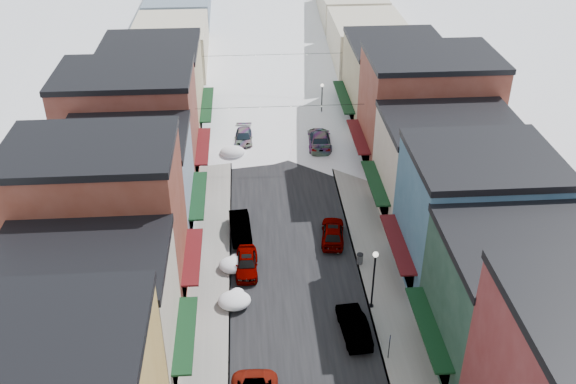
{
  "coord_description": "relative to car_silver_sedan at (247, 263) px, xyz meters",
  "views": [
    {
      "loc": [
        -3.3,
        -17.24,
        31.38
      ],
      "look_at": [
        0.0,
        29.66,
        2.77
      ],
      "focal_mm": 40.0,
      "sensor_mm": 36.0,
      "label": 1
    }
  ],
  "objects": [
    {
      "name": "bldg_r_green",
      "position": [
        16.92,
        -10.6,
        4.03
      ],
      "size": [
        11.3,
        9.2,
        9.5
      ],
      "color": "#1A362A",
      "rests_on": "ground"
    },
    {
      "name": "overhead_cables",
      "position": [
        3.72,
        24.9,
        5.48
      ],
      "size": [
        16.4,
        15.04,
        0.04
      ],
      "color": "black",
      "rests_on": "ground"
    },
    {
      "name": "sidewalk_left",
      "position": [
        -2.88,
        37.4,
        -0.65
      ],
      "size": [
        3.2,
        160.0,
        0.15
      ],
      "primitive_type": "cube",
      "color": "gray",
      "rests_on": "ground"
    },
    {
      "name": "snow_pile_mid",
      "position": [
        -1.0,
        0.26,
        -0.25
      ],
      "size": [
        2.33,
        2.63,
        0.99
      ],
      "color": "white",
      "rests_on": "ground"
    },
    {
      "name": "bldg_r_blue",
      "position": [
        16.92,
        -1.6,
        4.53
      ],
      "size": [
        11.3,
        9.2,
        10.5
      ],
      "color": "#325771",
      "rests_on": "ground"
    },
    {
      "name": "curb_right",
      "position": [
        8.77,
        37.4,
        -0.65
      ],
      "size": [
        0.1,
        160.0,
        0.15
      ],
      "primitive_type": "cube",
      "color": "slate",
      "rests_on": "ground"
    },
    {
      "name": "bldg_l_cream",
      "position": [
        -9.47,
        -10.1,
        4.04
      ],
      "size": [
        11.3,
        8.2,
        9.5
      ],
      "color": "#BAAD96",
      "rests_on": "ground"
    },
    {
      "name": "bldg_l_tan",
      "position": [
        -9.47,
        25.4,
        4.28
      ],
      "size": [
        11.3,
        11.2,
        10.0
      ],
      "color": "tan",
      "rests_on": "ground"
    },
    {
      "name": "car_black_sedan",
      "position": [
        8.02,
        20.72,
        0.14
      ],
      "size": [
        2.71,
        6.04,
        1.72
      ],
      "primitive_type": "imported",
      "rotation": [
        0.0,
        0.0,
        3.09
      ],
      "color": "black",
      "rests_on": "ground"
    },
    {
      "name": "car_silver_sedan",
      "position": [
        0.0,
        0.0,
        0.0
      ],
      "size": [
        1.79,
        4.28,
        1.45
      ],
      "primitive_type": "imported",
      "rotation": [
        0.0,
        0.0,
        -0.02
      ],
      "color": "gray",
      "rests_on": "ground"
    },
    {
      "name": "car_dark_hatch",
      "position": [
        -0.46,
        4.9,
        0.05
      ],
      "size": [
        2.01,
        4.8,
        1.54
      ],
      "primitive_type": "imported",
      "rotation": [
        0.0,
        0.0,
        0.08
      ],
      "color": "black",
      "rests_on": "ground"
    },
    {
      "name": "curb_left",
      "position": [
        -1.33,
        37.4,
        -0.65
      ],
      "size": [
        0.1,
        160.0,
        0.15
      ],
      "primitive_type": "cube",
      "color": "slate",
      "rests_on": "ground"
    },
    {
      "name": "bldg_l_brick_near",
      "position": [
        -9.97,
        -2.1,
        5.53
      ],
      "size": [
        12.3,
        8.2,
        12.5
      ],
      "color": "maroon",
      "rests_on": "ground"
    },
    {
      "name": "car_silver_wagon",
      "position": [
        0.01,
        22.02,
        -0.03
      ],
      "size": [
        2.12,
        4.85,
        1.39
      ],
      "primitive_type": "imported",
      "rotation": [
        0.0,
        0.0,
        -0.04
      ],
      "color": "gray",
      "rests_on": "ground"
    },
    {
      "name": "snow_pile_near",
      "position": [
        -0.95,
        -3.98,
        -0.24
      ],
      "size": [
        2.41,
        2.69,
        1.02
      ],
      "color": "white",
      "rests_on": "ground"
    },
    {
      "name": "streetlamp_far",
      "position": [
        8.92,
        26.7,
        2.31
      ],
      "size": [
        0.38,
        0.38,
        4.57
      ],
      "color": "black",
      "rests_on": "sidewalk_right"
    },
    {
      "name": "bldg_r_brick_far",
      "position": [
        17.92,
        16.4,
        5.03
      ],
      "size": [
        13.3,
        9.2,
        11.5
      ],
      "color": "maroon",
      "rests_on": "ground"
    },
    {
      "name": "trash_can",
      "position": [
        8.92,
        0.12,
        -0.12
      ],
      "size": [
        0.52,
        0.52,
        0.89
      ],
      "color": "#5A5C5F",
      "rests_on": "sidewalk_right"
    },
    {
      "name": "sidewalk_right",
      "position": [
        10.32,
        37.4,
        -0.65
      ],
      "size": [
        3.2,
        160.0,
        0.15
      ],
      "primitive_type": "cube",
      "color": "gray",
      "rests_on": "ground"
    },
    {
      "name": "car_lane_silver",
      "position": [
        1.52,
        40.28,
        0.04
      ],
      "size": [
        1.84,
        4.49,
        1.52
      ],
      "primitive_type": "imported",
      "rotation": [
        0.0,
        0.0,
        0.01
      ],
      "color": "gray",
      "rests_on": "ground"
    },
    {
      "name": "bldg_l_brick_far",
      "position": [
        -10.47,
        15.4,
        4.78
      ],
      "size": [
        13.3,
        9.2,
        11.0
      ],
      "color": "brown",
      "rests_on": "ground"
    },
    {
      "name": "parking_sign",
      "position": [
        9.12,
        -10.04,
        0.59
      ],
      "size": [
        0.09,
        0.27,
        1.99
      ],
      "color": "black",
      "rests_on": "sidewalk_right"
    },
    {
      "name": "bldg_r_cream",
      "position": [
        17.41,
        7.4,
        3.78
      ],
      "size": [
        12.3,
        9.2,
        9.0
      ],
      "color": "#C1B29B",
      "rests_on": "ground"
    },
    {
      "name": "bldg_l_grayblue",
      "position": [
        -9.47,
        6.4,
        3.78
      ],
      "size": [
        11.3,
        9.2,
        9.0
      ],
      "color": "gray",
      "rests_on": "ground"
    },
    {
      "name": "snow_pile_far",
      "position": [
        -1.16,
        19.16,
        -0.21
      ],
      "size": [
        2.56,
        2.78,
        1.08
      ],
      "color": "white",
      "rests_on": "ground"
    },
    {
      "name": "car_gray_suv",
      "position": [
        7.22,
        3.63,
        0.06
      ],
      "size": [
        2.45,
        4.81,
        1.57
      ],
      "primitive_type": "imported",
      "rotation": [
        0.0,
        0.0,
        3.01
      ],
      "color": "#909498",
      "rests_on": "ground"
    },
    {
      "name": "road",
      "position": [
        3.72,
        37.4,
        -0.72
      ],
      "size": [
        10.0,
        160.0,
        0.01
      ],
      "primitive_type": "cube",
      "color": "black",
      "rests_on": "ground"
    },
    {
      "name": "distant_blocks",
      "position": [
        3.72,
        60.4,
        3.28
      ],
      "size": [
        34.0,
        55.0,
        8.0
      ],
      "color": "gray",
      "rests_on": "ground"
    },
    {
      "name": "streetlamp_near",
      "position": [
        8.92,
        -4.98,
        2.5
      ],
      "size": [
        0.41,
        0.41,
        4.87
      ],
      "color": "black",
      "rests_on": "sidewalk_right"
    },
    {
      "name": "car_lane_white",
      "position": [
        4.42,
        47.79,
        0.11
      ],
      "size": [
        2.99,
        6.09,
        1.67
      ],
      "primitive_type": "imported",
      "rotation": [
        0.0,
        0.0,
        3.1
      ],
      "color": "#BDBDBF",
      "rests_on": "ground"
    },
    {
      "name": "car_green_sedan",
      "position": [
        7.22,
        -7.52,
        0.04
      ],
      "size": [
        2.0,
        4.76,
        1.53
      ],
      "primitive_type": "imported",
      "rotation": [
        0.0,
        0.0,
        3.22
      ],
      "color": "black",
      "rests_on": "ground"
    },
    {
      "name": "bldg_r_tan",
      "position": [
        16.92,
        26.4,
        4.03
      ],
      "size": [
        11.3,
        11.2,
        9.5
      ],
      "color": "#90815E",
      "rests_on": "ground"
    }
  ]
}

